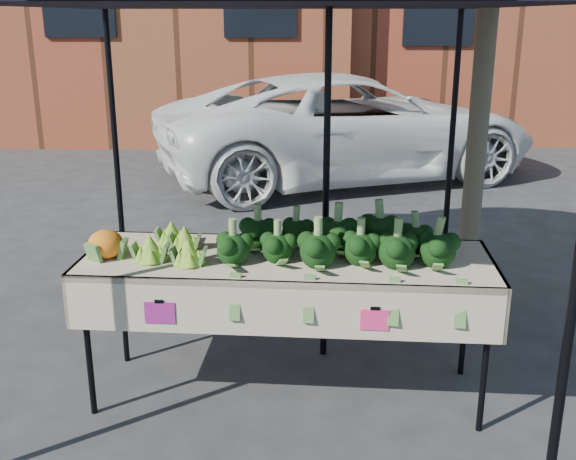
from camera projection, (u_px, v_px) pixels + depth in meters
The scene contains 7 objects.
ground at pixel (251, 398), 4.17m from camera, with size 90.00×90.00×0.00m, color #29292B.
table at pixel (287, 326), 4.11m from camera, with size 2.43×0.91×0.90m.
canopy at pixel (272, 157), 4.40m from camera, with size 3.16×3.16×2.74m, color black, non-canonical shape.
broccoli_heap at pixel (334, 234), 3.95m from camera, with size 1.37×0.57×0.27m, color black.
romanesco_cluster at pixel (174, 237), 4.00m from camera, with size 0.43×0.57×0.20m, color #81BB3A.
cauliflower_pair at pixel (106, 242), 3.93m from camera, with size 0.20×0.20×0.18m, color orange.
street_tree at pixel (487, 19), 4.88m from camera, with size 2.26×2.26×4.45m, color #1E4C14, non-canonical shape.
Camera 1 is at (0.35, -3.66, 2.25)m, focal length 42.34 mm.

